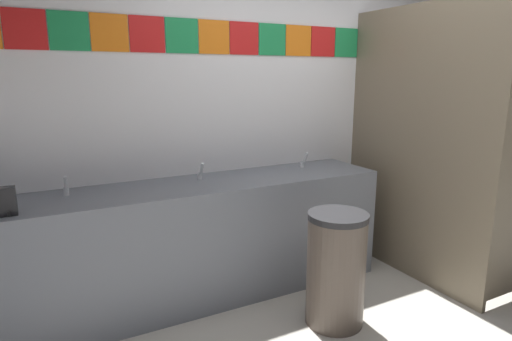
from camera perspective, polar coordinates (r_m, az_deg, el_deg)
The scene contains 9 objects.
wall_back at distance 3.68m, azimuth 3.47°, elevation 8.83°, with size 4.52×0.09×2.78m.
vanity_counter at distance 3.23m, azimuth -6.62°, elevation -9.00°, with size 2.74×0.59×0.88m.
faucet_left at distance 2.99m, azimuth -24.03°, elevation -2.15°, with size 0.04×0.10×0.14m.
faucet_center at distance 3.17m, azimuth -7.43°, elevation -0.34°, with size 0.04×0.10×0.14m.
faucet_right at distance 3.58m, azimuth 6.38°, elevation 1.19°, with size 0.04×0.10×0.14m.
soap_dispenser at distance 2.73m, azimuth -30.24°, elevation -3.58°, with size 0.09×0.09×0.16m.
stall_divider at distance 3.59m, azimuth 25.19°, elevation 2.55°, with size 0.92×1.45×2.17m.
toilet at distance 4.45m, azimuth 21.23°, elevation -5.66°, with size 0.39×0.49×0.74m.
trash_bin at distance 2.94m, azimuth 10.61°, elevation -12.77°, with size 0.39×0.39×0.77m.
Camera 1 is at (-1.90, -1.58, 1.64)m, focal length 29.97 mm.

